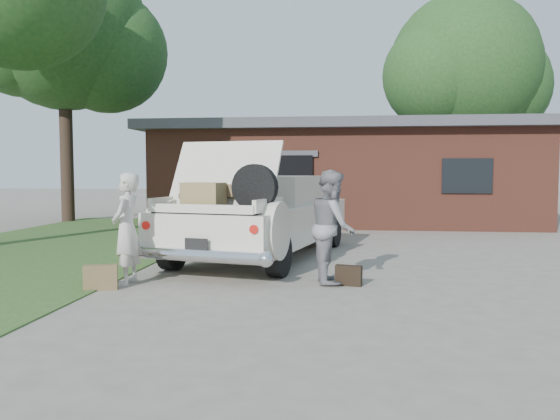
# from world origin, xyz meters

# --- Properties ---
(ground) EXTENTS (90.00, 90.00, 0.00)m
(ground) POSITION_xyz_m (0.00, 0.00, 0.00)
(ground) COLOR gray
(ground) RESTS_ON ground
(grass_strip) EXTENTS (6.00, 16.00, 0.02)m
(grass_strip) POSITION_xyz_m (-5.50, 3.00, 0.01)
(grass_strip) COLOR #2D4C1E
(grass_strip) RESTS_ON ground
(house) EXTENTS (12.80, 7.80, 3.30)m
(house) POSITION_xyz_m (0.98, 11.47, 1.67)
(house) COLOR brown
(house) RESTS_ON ground
(tree_back) EXTENTS (6.44, 5.60, 9.42)m
(tree_back) POSITION_xyz_m (-8.41, 9.77, 6.34)
(tree_back) COLOR #38281E
(tree_back) RESTS_ON ground
(tree_right) EXTENTS (7.40, 6.43, 9.42)m
(tree_right) POSITION_xyz_m (6.23, 16.68, 5.95)
(tree_right) COLOR #38281E
(tree_right) RESTS_ON ground
(sedan) EXTENTS (3.37, 6.07, 2.24)m
(sedan) POSITION_xyz_m (-0.60, 2.64, 0.85)
(sedan) COLOR beige
(sedan) RESTS_ON ground
(woman_left) EXTENTS (0.42, 0.63, 1.71)m
(woman_left) POSITION_xyz_m (-2.23, -0.24, 0.85)
(woman_left) COLOR beige
(woman_left) RESTS_ON ground
(woman_right) EXTENTS (0.77, 0.93, 1.75)m
(woman_right) POSITION_xyz_m (0.85, 0.31, 0.87)
(woman_right) COLOR gray
(woman_right) RESTS_ON ground
(suitcase_left) EXTENTS (0.50, 0.30, 0.37)m
(suitcase_left) POSITION_xyz_m (-2.48, -0.64, 0.18)
(suitcase_left) COLOR brown
(suitcase_left) RESTS_ON ground
(suitcase_right) EXTENTS (0.42, 0.22, 0.31)m
(suitcase_right) POSITION_xyz_m (1.10, 0.09, 0.15)
(suitcase_right) COLOR black
(suitcase_right) RESTS_ON ground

